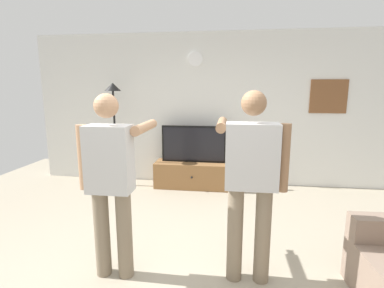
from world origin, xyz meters
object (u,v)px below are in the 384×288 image
at_px(tv_stand, 193,175).
at_px(person_standing_nearer_lamp, 111,177).
at_px(wall_clock, 196,59).
at_px(person_standing_nearer_couch, 251,176).
at_px(framed_picture, 328,96).
at_px(floor_lamp, 114,113).
at_px(television, 194,144).

relative_size(tv_stand, person_standing_nearer_lamp, 0.80).
relative_size(wall_clock, person_standing_nearer_couch, 0.14).
height_order(framed_picture, floor_lamp, framed_picture).
bearing_deg(person_standing_nearer_lamp, person_standing_nearer_couch, 4.42).
xyz_separation_m(tv_stand, television, (0.00, 0.05, 0.55)).
bearing_deg(person_standing_nearer_couch, framed_picture, 62.36).
relative_size(floor_lamp, person_standing_nearer_lamp, 1.08).
bearing_deg(tv_stand, television, 90.00).
bearing_deg(person_standing_nearer_lamp, wall_clock, 81.72).
bearing_deg(framed_picture, floor_lamp, -174.36).
bearing_deg(tv_stand, wall_clock, 90.00).
bearing_deg(floor_lamp, person_standing_nearer_couch, -47.24).
bearing_deg(wall_clock, person_standing_nearer_couch, -73.42).
bearing_deg(wall_clock, framed_picture, 0.13).
height_order(television, framed_picture, framed_picture).
xyz_separation_m(television, person_standing_nearer_couch, (0.82, -2.50, 0.21)).
bearing_deg(wall_clock, television, -90.00).
distance_m(framed_picture, person_standing_nearer_lamp, 3.96).
bearing_deg(person_standing_nearer_lamp, floor_lamp, 111.52).
bearing_deg(tv_stand, person_standing_nearer_couch, -71.59).
bearing_deg(floor_lamp, person_standing_nearer_lamp, -68.48).
height_order(tv_stand, floor_lamp, floor_lamp).
distance_m(television, floor_lamp, 1.50).
distance_m(tv_stand, television, 0.55).
bearing_deg(framed_picture, person_standing_nearer_lamp, -133.19).
xyz_separation_m(wall_clock, person_standing_nearer_couch, (0.82, -2.75, -1.25)).
relative_size(television, person_standing_nearer_couch, 0.66).
relative_size(wall_clock, floor_lamp, 0.14).
distance_m(person_standing_nearer_lamp, person_standing_nearer_couch, 1.24).
bearing_deg(television, person_standing_nearer_lamp, -99.04).
distance_m(television, wall_clock, 1.48).
height_order(wall_clock, framed_picture, wall_clock).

